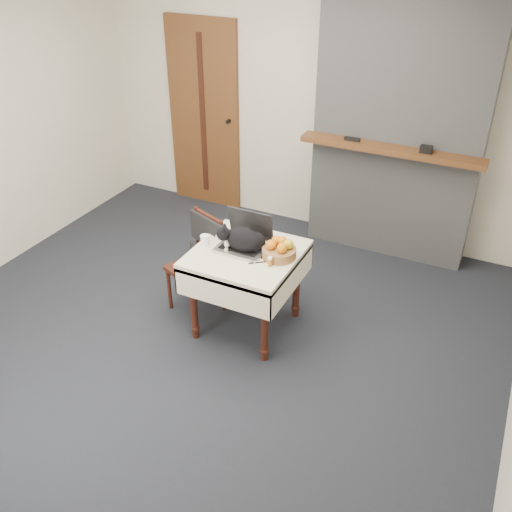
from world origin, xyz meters
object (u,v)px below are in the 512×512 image
Objects in this scene: cat at (244,240)px; fruit_basket at (279,250)px; laptop at (245,238)px; door at (204,116)px; cream_jar at (205,240)px; side_table at (246,265)px; pill_bottle at (270,261)px; chair at (203,250)px.

cat reaches higher than fruit_basket.
fruit_basket is at bearing -3.63° from laptop.
fruit_basket is at bearing -46.87° from door.
cream_jar is (-0.29, -0.11, -0.03)m from laptop.
cat is 0.32m from cream_jar.
door is 2.56× the size of side_table.
cat reaches higher than cream_jar.
laptop is 0.29m from fruit_basket.
door is at bearing 106.01° from cat.
cream_jar is at bearing -157.71° from laptop.
fruit_basket is (0.01, 0.15, 0.02)m from pill_bottle.
chair is at bearing 176.50° from laptop.
chair is at bearing 129.41° from cream_jar.
side_table is 0.92× the size of chair.
laptop is 0.44× the size of chair.
chair is (-0.45, 0.10, -0.05)m from side_table.
fruit_basket is (0.25, 0.05, 0.17)m from side_table.
side_table is 0.20m from laptop.
side_table is at bearing -55.36° from cat.
cream_jar is 0.09× the size of chair.
cream_jar is (-0.31, -0.05, -0.05)m from cat.
cat is at bearing -172.27° from fruit_basket.
chair is (1.00, -1.76, -0.46)m from door.
laptop reaches higher than fruit_basket.
laptop reaches higher than cat.
laptop is at bearing 21.52° from cream_jar.
laptop is at bearing 149.24° from pill_bottle.
cream_jar is at bearing -172.85° from side_table.
door reaches higher than chair.
door reaches higher than laptop.
cat is 5.68× the size of cream_jar.
fruit_basket is (1.70, -1.81, -0.24)m from door.
cat is at bearing 9.87° from cream_jar.
cat is 0.50m from chair.
door is at bearing 141.35° from chair.
fruit_basket is at bearing -13.95° from cat.
laptop is at bearing 120.48° from side_table.
door is 2.60m from pill_bottle.
door is at bearing 128.90° from laptop.
chair is (-0.69, 0.20, -0.20)m from pill_bottle.
door reaches higher than cat.
laptop reaches higher than chair.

